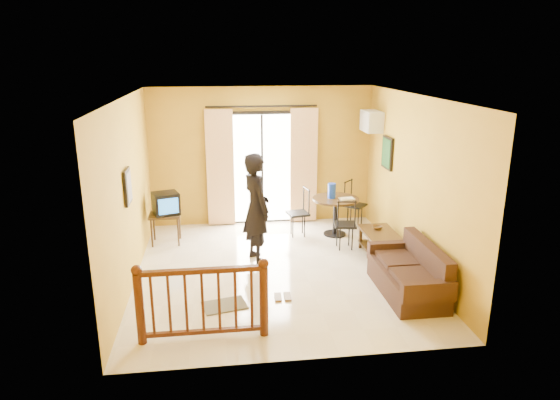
{
  "coord_description": "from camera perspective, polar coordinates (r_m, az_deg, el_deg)",
  "views": [
    {
      "loc": [
        -0.92,
        -7.45,
        3.41
      ],
      "look_at": [
        0.07,
        0.2,
        1.14
      ],
      "focal_mm": 32.0,
      "sensor_mm": 36.0,
      "label": 1
    }
  ],
  "objects": [
    {
      "name": "doormat",
      "position": [
        7.21,
        -6.35,
        -11.87
      ],
      "size": [
        0.67,
        0.52,
        0.02
      ],
      "primitive_type": "cube",
      "rotation": [
        0.0,
        0.0,
        0.23
      ],
      "color": "#585446",
      "rests_on": "ground"
    },
    {
      "name": "standing_person",
      "position": [
        8.35,
        -2.73,
        -0.9
      ],
      "size": [
        0.65,
        0.79,
        1.86
      ],
      "primitive_type": "imported",
      "rotation": [
        0.0,
        0.0,
        1.91
      ],
      "color": "black",
      "rests_on": "ground"
    },
    {
      "name": "botanical_print",
      "position": [
        9.46,
        12.15,
        5.3
      ],
      "size": [
        0.05,
        0.5,
        0.6
      ],
      "color": "black",
      "rests_on": "room_shell"
    },
    {
      "name": "room_shell",
      "position": [
        7.7,
        -0.36,
        3.57
      ],
      "size": [
        5.0,
        5.0,
        5.0
      ],
      "color": "white",
      "rests_on": "ground"
    },
    {
      "name": "ground",
      "position": [
        8.24,
        -0.34,
        -8.05
      ],
      "size": [
        5.0,
        5.0,
        0.0
      ],
      "primitive_type": "plane",
      "color": "beige",
      "rests_on": "ground"
    },
    {
      "name": "television",
      "position": [
        9.38,
        -12.91,
        -0.38
      ],
      "size": [
        0.55,
        0.52,
        0.4
      ],
      "rotation": [
        0.0,
        0.0,
        0.32
      ],
      "color": "black",
      "rests_on": "tv_table"
    },
    {
      "name": "dining_table",
      "position": [
        9.68,
        6.36,
        -0.67
      ],
      "size": [
        0.89,
        0.89,
        0.74
      ],
      "color": "black",
      "rests_on": "ground"
    },
    {
      "name": "bowl",
      "position": [
        8.97,
        11.04,
        -3.09
      ],
      "size": [
        0.18,
        0.18,
        0.06
      ],
      "primitive_type": "imported",
      "rotation": [
        0.0,
        0.0,
        0.0
      ],
      "color": "brown",
      "rests_on": "coffee_table"
    },
    {
      "name": "water_jug",
      "position": [
        9.59,
        5.94,
        1.06
      ],
      "size": [
        0.15,
        0.15,
        0.29
      ],
      "primitive_type": "cylinder",
      "color": "#1438C4",
      "rests_on": "dining_table"
    },
    {
      "name": "sofa",
      "position": [
        7.64,
        14.72,
        -8.31
      ],
      "size": [
        0.75,
        1.61,
        0.77
      ],
      "rotation": [
        0.0,
        0.0,
        0.0
      ],
      "color": "#311C13",
      "rests_on": "ground"
    },
    {
      "name": "air_conditioner",
      "position": [
        9.95,
        10.4,
        8.85
      ],
      "size": [
        0.31,
        0.6,
        0.4
      ],
      "color": "silver",
      "rests_on": "room_shell"
    },
    {
      "name": "stair_balustrade",
      "position": [
        6.24,
        -8.86,
        -10.98
      ],
      "size": [
        1.63,
        0.13,
        1.04
      ],
      "color": "#471E0F",
      "rests_on": "ground"
    },
    {
      "name": "serving_tray",
      "position": [
        9.58,
        7.62,
        0.15
      ],
      "size": [
        0.3,
        0.21,
        0.02
      ],
      "primitive_type": "cube",
      "rotation": [
        0.0,
        0.0,
        0.11
      ],
      "color": "white",
      "rests_on": "dining_table"
    },
    {
      "name": "picture_left",
      "position": [
        7.59,
        -17.01,
        1.47
      ],
      "size": [
        0.05,
        0.42,
        0.52
      ],
      "color": "black",
      "rests_on": "room_shell"
    },
    {
      "name": "balcony_door",
      "position": [
        10.17,
        -2.05,
        3.74
      ],
      "size": [
        2.25,
        0.14,
        2.46
      ],
      "color": "black",
      "rests_on": "ground"
    },
    {
      "name": "tv_table",
      "position": [
        9.47,
        -12.99,
        -1.99
      ],
      "size": [
        0.57,
        0.47,
        0.57
      ],
      "color": "black",
      "rests_on": "ground"
    },
    {
      "name": "sandals",
      "position": [
        7.38,
        0.32,
        -11.02
      ],
      "size": [
        0.25,
        0.25,
        0.03
      ],
      "color": "brown",
      "rests_on": "ground"
    },
    {
      "name": "dining_chairs",
      "position": [
        9.78,
        5.97,
        -4.12
      ],
      "size": [
        1.76,
        1.66,
        0.95
      ],
      "color": "black",
      "rests_on": "ground"
    },
    {
      "name": "coffee_table",
      "position": [
        8.84,
        11.39,
        -4.57
      ],
      "size": [
        0.55,
        1.0,
        0.44
      ],
      "color": "black",
      "rests_on": "ground"
    }
  ]
}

